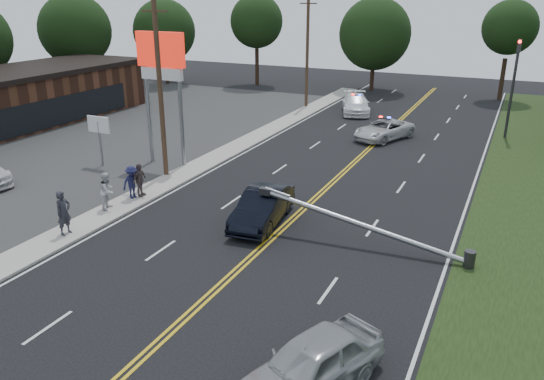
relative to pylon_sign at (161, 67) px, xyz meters
The scene contains 23 objects.
ground 18.50m from the pylon_sign, 53.13° to the right, with size 120.00×120.00×0.00m, color black.
parking_lot 11.92m from the pylon_sign, 157.17° to the right, with size 25.00×60.00×0.01m, color #2D2D2D.
sidewalk 7.46m from the pylon_sign, 62.30° to the right, with size 1.80×70.00×0.12m, color #A59F95.
centerline_yellow 12.73m from the pylon_sign, 20.85° to the right, with size 0.36×80.00×0.00m, color gold.
pylon_sign is the anchor object (origin of this frame).
small_sign 5.45m from the pylon_sign, 150.26° to the right, with size 1.60×0.14×3.10m.
traffic_signal 24.75m from the pylon_sign, 40.39° to the left, with size 0.28×0.41×7.05m.
fallen_streetlight 16.66m from the pylon_sign, 22.22° to the right, with size 9.36×0.44×1.91m.
utility_pole_mid 2.55m from the pylon_sign, 56.98° to the right, with size 1.60×0.28×10.00m.
utility_pole_far 20.06m from the pylon_sign, 86.28° to the left, with size 1.60×0.28×10.00m.
tree_3 29.19m from the pylon_sign, 143.92° to the left, with size 7.38×7.38×10.10m.
tree_4 31.77m from the pylon_sign, 125.83° to the left, with size 7.05×7.05×9.50m.
tree_5 30.77m from the pylon_sign, 106.34° to the left, with size 5.88×5.88×10.01m.
tree_6 31.69m from the pylon_sign, 81.96° to the left, with size 7.54×7.54×9.75m.
tree_7 36.23m from the pylon_sign, 61.16° to the left, with size 5.18×5.18×9.55m.
crashed_sedan 12.13m from the pylon_sign, 30.99° to the right, with size 1.70×4.89×1.61m, color black.
waiting_sedan 22.16m from the pylon_sign, 44.12° to the right, with size 1.86×4.62×1.57m, color #9C9FA3.
emergency_a 16.75m from the pylon_sign, 47.47° to the left, with size 2.33×5.06×1.41m, color silver.
emergency_b 21.09m from the pylon_sign, 72.19° to the left, with size 2.28×5.60×1.62m, color white.
bystander_a 11.89m from the pylon_sign, 78.36° to the right, with size 0.73×0.48×2.00m, color #282930.
bystander_b 9.19m from the pylon_sign, 75.93° to the right, with size 0.90×0.70×1.84m, color #B8B9BE.
bystander_c 7.99m from the pylon_sign, 70.85° to the right, with size 1.11×0.64×1.72m, color #1A1A41.
bystander_d 7.74m from the pylon_sign, 68.07° to the right, with size 1.03×0.43×1.76m, color brown.
Camera 1 is at (9.00, -11.95, 10.13)m, focal length 35.00 mm.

